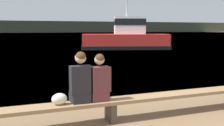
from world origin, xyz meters
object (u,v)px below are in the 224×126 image
Objects in this scene: bench_main at (111,103)px; shopping_bag at (59,99)px; person_left at (81,80)px; person_right at (99,81)px; tugboat_red at (126,39)px.

bench_main is 29.26× the size of shopping_bag.
person_left is 1.06× the size of person_right.
person_right is 0.85m from shopping_bag.
bench_main is at bearing -0.04° from shopping_bag.
shopping_bag is at bearing 170.12° from tugboat_red.
shopping_bag is (-1.04, 0.00, 0.18)m from bench_main.
person_right is 3.20× the size of shopping_bag.
tugboat_red is (9.22, 18.68, 0.09)m from person_right.
person_left is at bearing -179.67° from person_right.
person_right is 20.83m from tugboat_red.
bench_main is 0.53m from person_right.
tugboat_red is at bearing 62.80° from person_left.
tugboat_red reaches higher than person_right.
shopping_bag is at bearing 179.96° from bench_main.
tugboat_red reaches higher than person_left.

